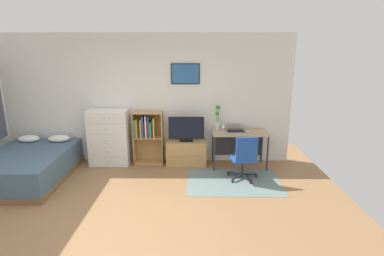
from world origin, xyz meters
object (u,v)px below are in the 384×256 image
(bookshelf, at_px, (147,133))
(dresser, at_px, (109,138))
(desk, at_px, (239,137))
(laptop, at_px, (235,128))
(bamboo_vase, at_px, (217,119))
(office_chair, at_px, (244,157))
(wine_glass, at_px, (223,127))
(tv_stand, at_px, (186,152))
(television, at_px, (186,129))
(bed, at_px, (28,166))
(computer_mouse, at_px, (248,131))

(bookshelf, bearing_deg, dresser, -175.65)
(desk, height_order, laptop, laptop)
(dresser, distance_m, bamboo_vase, 2.29)
(office_chair, relative_size, wine_glass, 4.78)
(office_chair, bearing_deg, bookshelf, 147.74)
(dresser, bearing_deg, tv_stand, 0.54)
(bamboo_vase, bearing_deg, office_chair, -63.94)
(dresser, relative_size, office_chair, 1.36)
(bookshelf, distance_m, office_chair, 2.11)
(television, height_order, wine_glass, television)
(bed, height_order, television, television)
(desk, bearing_deg, dresser, -179.99)
(office_chair, relative_size, laptop, 1.93)
(wine_glass, bearing_deg, desk, 26.62)
(wine_glass, bearing_deg, tv_stand, 165.60)
(tv_stand, relative_size, office_chair, 0.97)
(desk, bearing_deg, wine_glass, -153.38)
(bookshelf, bearing_deg, laptop, -1.61)
(dresser, height_order, office_chair, dresser)
(bed, distance_m, laptop, 4.06)
(dresser, xyz_separation_m, office_chair, (2.70, -0.79, -0.13))
(bamboo_vase, bearing_deg, television, -170.32)
(laptop, distance_m, computer_mouse, 0.29)
(bookshelf, bearing_deg, office_chair, -23.94)
(bamboo_vase, relative_size, wine_glass, 2.86)
(desk, bearing_deg, bamboo_vase, 167.00)
(desk, bearing_deg, tv_stand, 179.23)
(wine_glass, bearing_deg, dresser, 175.73)
(bookshelf, distance_m, desk, 1.93)
(television, height_order, office_chair, television)
(dresser, relative_size, bookshelf, 1.05)
(office_chair, bearing_deg, computer_mouse, 67.19)
(laptop, bearing_deg, bookshelf, 172.45)
(television, distance_m, wine_glass, 0.77)
(dresser, xyz_separation_m, bookshelf, (0.78, 0.06, 0.08))
(computer_mouse, height_order, bamboo_vase, bamboo_vase)
(bed, bearing_deg, tv_stand, 13.56)
(dresser, relative_size, wine_glass, 6.51)
(dresser, height_order, wine_glass, dresser)
(desk, height_order, computer_mouse, computer_mouse)
(office_chair, height_order, bamboo_vase, bamboo_vase)
(office_chair, bearing_deg, bamboo_vase, 107.74)
(bookshelf, xyz_separation_m, laptop, (1.84, -0.05, 0.14))
(bed, relative_size, office_chair, 2.37)
(bed, distance_m, tv_stand, 3.05)
(laptop, xyz_separation_m, computer_mouse, (0.26, -0.11, -0.05))
(bed, bearing_deg, bookshelf, 20.18)
(laptop, relative_size, wine_glass, 2.47)
(bookshelf, relative_size, office_chair, 1.30)
(dresser, xyz_separation_m, desk, (2.70, 0.00, 0.02))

